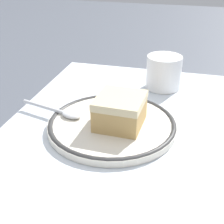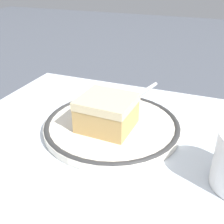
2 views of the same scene
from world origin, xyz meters
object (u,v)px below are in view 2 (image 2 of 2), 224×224
object	(u,v)px
plate	(112,125)
spoon	(133,97)
cake_slice	(107,113)
napkin	(224,117)

from	to	relation	value
plate	spoon	size ratio (longest dim) A/B	1.70
cake_slice	spoon	distance (m)	0.11
plate	spoon	bearing A→B (deg)	-93.49
napkin	cake_slice	bearing A→B (deg)	35.65
cake_slice	plate	bearing A→B (deg)	-100.87
spoon	napkin	distance (m)	0.17
cake_slice	spoon	world-z (taller)	cake_slice
plate	cake_slice	distance (m)	0.03
napkin	plate	bearing A→B (deg)	32.77
cake_slice	napkin	size ratio (longest dim) A/B	0.77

